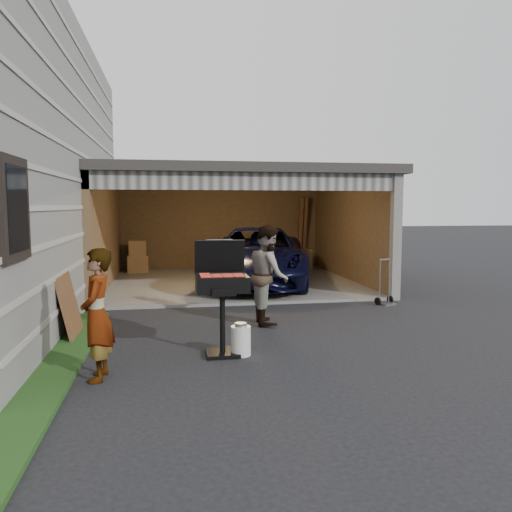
# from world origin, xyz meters

# --- Properties ---
(ground) EXTENTS (80.00, 80.00, 0.00)m
(ground) POSITION_xyz_m (0.00, 0.00, 0.00)
(ground) COLOR black
(ground) RESTS_ON ground
(groundcover_strip) EXTENTS (0.50, 8.00, 0.06)m
(groundcover_strip) POSITION_xyz_m (-2.25, -1.00, 0.03)
(groundcover_strip) COLOR #193814
(groundcover_strip) RESTS_ON ground
(garage) EXTENTS (6.80, 6.30, 2.90)m
(garage) POSITION_xyz_m (0.76, 6.79, 1.87)
(garage) COLOR #605E59
(garage) RESTS_ON ground
(minivan) EXTENTS (3.36, 5.48, 1.42)m
(minivan) POSITION_xyz_m (1.32, 5.90, 0.71)
(minivan) COLOR black
(minivan) RESTS_ON ground
(woman) EXTENTS (0.39, 0.57, 1.55)m
(woman) POSITION_xyz_m (-1.72, -0.50, 0.77)
(woman) COLOR #A6BAD1
(woman) RESTS_ON ground
(man) EXTENTS (0.68, 0.85, 1.70)m
(man) POSITION_xyz_m (0.80, 1.93, 0.85)
(man) COLOR #48251C
(man) RESTS_ON ground
(bbq_grill) EXTENTS (0.70, 0.61, 1.56)m
(bbq_grill) POSITION_xyz_m (-0.18, 0.24, 0.93)
(bbq_grill) COLOR black
(bbq_grill) RESTS_ON ground
(propane_tank) EXTENTS (0.30, 0.30, 0.40)m
(propane_tank) POSITION_xyz_m (0.06, 0.15, 0.20)
(propane_tank) COLOR silver
(propane_tank) RESTS_ON ground
(plywood_panel) EXTENTS (0.26, 0.92, 1.02)m
(plywood_panel) POSITION_xyz_m (-2.40, 1.47, 0.51)
(plywood_panel) COLOR #52341C
(plywood_panel) RESTS_ON ground
(hand_truck) EXTENTS (0.43, 0.39, 0.95)m
(hand_truck) POSITION_xyz_m (3.50, 3.11, 0.18)
(hand_truck) COLOR gray
(hand_truck) RESTS_ON ground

